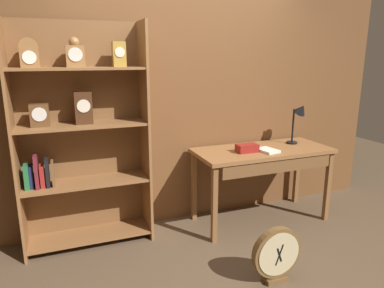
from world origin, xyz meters
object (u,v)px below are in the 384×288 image
open_repair_manual (267,150)px  round_clock_large (277,254)px  desk_lamp (300,115)px  workbench (264,158)px  toolbox_small (247,148)px  bookshelf (80,136)px

open_repair_manual → round_clock_large: size_ratio=0.47×
desk_lamp → round_clock_large: desk_lamp is taller
workbench → open_repair_manual: size_ratio=6.61×
desk_lamp → round_clock_large: size_ratio=1.01×
toolbox_small → round_clock_large: 1.16m
workbench → round_clock_large: size_ratio=3.13×
bookshelf → workbench: (1.83, -0.22, -0.34)m
workbench → toolbox_small: 0.26m
workbench → toolbox_small: (-0.22, -0.03, 0.13)m
bookshelf → round_clock_large: bookshelf is taller
bookshelf → workbench: bookshelf is taller
workbench → open_repair_manual: (-0.01, -0.09, 0.10)m
round_clock_large → bookshelf: bearing=138.5°
workbench → open_repair_manual: bearing=-99.8°
toolbox_small → open_repair_manual: (0.21, -0.06, -0.03)m
round_clock_large → open_repair_manual: bearing=62.8°
open_repair_manual → round_clock_large: (-0.46, -0.89, -0.58)m
bookshelf → desk_lamp: 2.31m
bookshelf → open_repair_manual: 1.85m
round_clock_large → desk_lamp: bearing=47.8°
bookshelf → open_repair_manual: bookshelf is taller
bookshelf → toolbox_small: size_ratio=9.48×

